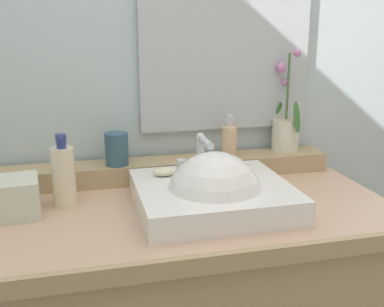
{
  "coord_description": "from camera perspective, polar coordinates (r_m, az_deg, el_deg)",
  "views": [
    {
      "loc": [
        -0.26,
        -1.18,
        1.37
      ],
      "look_at": [
        0.03,
        -0.01,
        1.04
      ],
      "focal_mm": 43.4,
      "sensor_mm": 36.0,
      "label": 1
    }
  ],
  "objects": [
    {
      "name": "soap_dispenser",
      "position": [
        1.53,
        4.61,
        1.59
      ],
      "size": [
        0.05,
        0.05,
        0.14
      ],
      "color": "#D9B386",
      "rests_on": "back_ledge"
    },
    {
      "name": "wall_back",
      "position": [
        1.63,
        -4.91,
        10.08
      ],
      "size": [
        2.75,
        0.2,
        2.44
      ],
      "primitive_type": "cube",
      "color": "silver",
      "rests_on": "ground"
    },
    {
      "name": "mirror",
      "position": [
        1.57,
        4.2,
        11.61
      ],
      "size": [
        0.58,
        0.02,
        0.47
      ],
      "primitive_type": "cube",
      "color": "silver"
    },
    {
      "name": "tissue_box",
      "position": [
        1.3,
        -21.09,
        -5.06
      ],
      "size": [
        0.14,
        0.14,
        0.1
      ],
      "primitive_type": "cube",
      "rotation": [
        0.0,
        0.0,
        0.1
      ],
      "color": "beige",
      "rests_on": "vanity_cabinet"
    },
    {
      "name": "potted_plant",
      "position": [
        1.64,
        11.41,
        3.07
      ],
      "size": [
        0.09,
        0.13,
        0.35
      ],
      "color": "silver",
      "rests_on": "back_ledge"
    },
    {
      "name": "lotion_bottle",
      "position": [
        1.32,
        -15.5,
        -2.57
      ],
      "size": [
        0.06,
        0.07,
        0.2
      ],
      "color": "beige",
      "rests_on": "vanity_cabinet"
    },
    {
      "name": "tumbler_cup",
      "position": [
        1.46,
        -9.25,
        0.56
      ],
      "size": [
        0.07,
        0.07,
        0.1
      ],
      "primitive_type": "cylinder",
      "color": "#345569",
      "rests_on": "back_ledge"
    },
    {
      "name": "sink_basin",
      "position": [
        1.27,
        2.71,
        -5.53
      ],
      "size": [
        0.41,
        0.38,
        0.29
      ],
      "color": "white",
      "rests_on": "vanity_cabinet"
    },
    {
      "name": "soap_bar",
      "position": [
        1.33,
        -3.39,
        -2.24
      ],
      "size": [
        0.07,
        0.04,
        0.02
      ],
      "primitive_type": "ellipsoid",
      "color": "beige",
      "rests_on": "sink_basin"
    },
    {
      "name": "back_ledge",
      "position": [
        1.51,
        -3.56,
        -1.96
      ],
      "size": [
        1.11,
        0.12,
        0.06
      ],
      "primitive_type": "cube",
      "color": "tan",
      "rests_on": "vanity_cabinet"
    }
  ]
}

